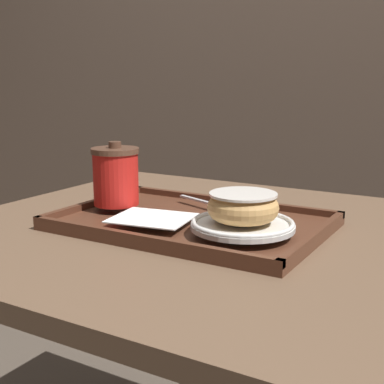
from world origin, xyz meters
name	(u,v)px	position (x,y,z in m)	size (l,w,h in m)	color
wall_behind	(363,7)	(0.00, 1.10, 1.20)	(8.00, 0.05, 2.40)	#7A6656
cafe_table	(201,315)	(0.00, 0.00, 0.54)	(0.89, 0.81, 0.71)	brown
serving_tray	(192,223)	(-0.01, -0.01, 0.72)	(0.46, 0.31, 0.02)	#512D1E
napkin_paper	(152,218)	(-0.06, -0.07, 0.73)	(0.15, 0.13, 0.00)	white
coffee_cup_front	(116,176)	(-0.17, -0.02, 0.79)	(0.09, 0.09, 0.12)	red
plate_with_chocolate_donut	(243,224)	(0.11, -0.05, 0.74)	(0.17, 0.17, 0.01)	white
donut_chocolate_glazed	(243,207)	(0.11, -0.05, 0.77)	(0.11, 0.11, 0.04)	tan
spoon	(220,205)	(0.01, 0.06, 0.74)	(0.15, 0.07, 0.01)	silver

